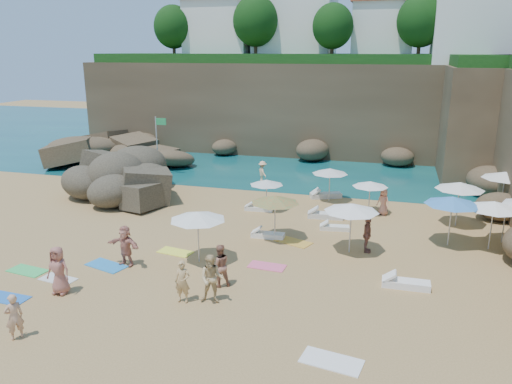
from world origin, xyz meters
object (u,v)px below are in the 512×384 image
(flag_pole, at_px, (158,138))
(rock_outcrop, at_px, (117,193))
(person_stand_1, at_px, (220,265))
(parasol_0, at_px, (330,171))
(parasol_1, at_px, (267,182))
(person_stand_3, at_px, (367,235))
(lounger_0, at_px, (326,195))
(person_stand_6, at_px, (14,317))
(parasol_2, at_px, (460,186))
(person_stand_4, at_px, (383,202))
(person_stand_2, at_px, (263,172))

(flag_pole, bearing_deg, rock_outcrop, -94.95)
(flag_pole, xyz_separation_m, person_stand_1, (10.64, -16.20, -1.93))
(parasol_0, bearing_deg, rock_outcrop, -171.39)
(rock_outcrop, bearing_deg, person_stand_1, -44.29)
(parasol_1, distance_m, person_stand_3, 7.82)
(lounger_0, xyz_separation_m, person_stand_6, (-7.40, -18.94, 0.64))
(person_stand_1, height_order, person_stand_6, person_stand_1)
(parasol_2, distance_m, lounger_0, 8.43)
(lounger_0, relative_size, person_stand_4, 1.28)
(person_stand_2, bearing_deg, person_stand_6, 135.95)
(parasol_0, xyz_separation_m, person_stand_2, (-5.14, 3.06, -1.12))
(parasol_2, relative_size, person_stand_2, 1.60)
(parasol_0, height_order, lounger_0, parasol_0)
(parasol_1, relative_size, lounger_0, 1.00)
(flag_pole, bearing_deg, person_stand_3, -34.53)
(flag_pole, relative_size, person_stand_2, 2.77)
(rock_outcrop, bearing_deg, person_stand_2, 30.98)
(parasol_1, height_order, person_stand_2, parasol_1)
(parasol_0, xyz_separation_m, person_stand_3, (2.81, -7.74, -1.06))
(flag_pole, bearing_deg, person_stand_6, -75.61)
(parasol_0, xyz_separation_m, person_stand_1, (-2.58, -12.90, -1.04))
(flag_pole, distance_m, person_stand_6, 22.38)
(rock_outcrop, relative_size, person_stand_3, 4.85)
(rock_outcrop, relative_size, person_stand_1, 4.71)
(rock_outcrop, bearing_deg, person_stand_6, -69.69)
(parasol_0, xyz_separation_m, person_stand_4, (3.34, -1.87, -1.14))
(parasol_0, xyz_separation_m, lounger_0, (-0.29, 0.65, -1.76))
(person_stand_6, bearing_deg, person_stand_4, 179.77)
(rock_outcrop, relative_size, lounger_0, 4.20)
(flag_pole, distance_m, parasol_0, 13.66)
(flag_pole, relative_size, lounger_0, 2.24)
(parasol_1, relative_size, person_stand_6, 1.24)
(lounger_0, height_order, person_stand_6, person_stand_6)
(flag_pole, height_order, parasol_2, flag_pole)
(parasol_1, height_order, lounger_0, parasol_1)
(rock_outcrop, height_order, person_stand_1, person_stand_1)
(parasol_1, xyz_separation_m, parasol_2, (10.48, 0.26, 0.50))
(flag_pole, bearing_deg, person_stand_2, -1.62)
(person_stand_1, distance_m, person_stand_4, 12.52)
(person_stand_1, distance_m, person_stand_6, 7.42)
(person_stand_2, xyz_separation_m, person_stand_3, (7.95, -10.81, 0.06))
(person_stand_1, relative_size, person_stand_4, 1.14)
(flag_pole, distance_m, parasol_2, 21.28)
(lounger_0, distance_m, person_stand_6, 20.35)
(flag_pole, relative_size, person_stand_4, 2.85)
(rock_outcrop, distance_m, lounger_0, 13.67)
(person_stand_2, bearing_deg, parasol_0, -158.05)
(lounger_0, xyz_separation_m, person_stand_2, (-4.85, 2.42, 0.64))
(lounger_0, xyz_separation_m, person_stand_3, (3.10, -8.39, 0.70))
(parasol_1, bearing_deg, person_stand_4, 8.97)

